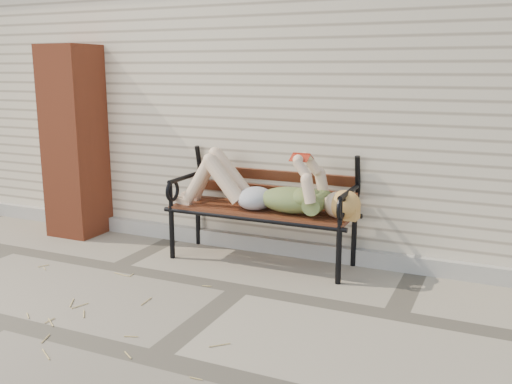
% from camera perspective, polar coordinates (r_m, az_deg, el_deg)
% --- Properties ---
extents(ground, '(80.00, 80.00, 0.00)m').
position_cam_1_polar(ground, '(4.71, -1.56, -9.64)').
color(ground, gray).
rests_on(ground, ground).
extents(house_wall, '(8.00, 4.00, 3.00)m').
position_cam_1_polar(house_wall, '(7.20, 8.95, 10.05)').
color(house_wall, beige).
rests_on(house_wall, ground).
extents(foundation_strip, '(8.00, 0.10, 0.15)m').
position_cam_1_polar(foundation_strip, '(5.53, 2.82, -5.49)').
color(foundation_strip, '#AEA99D').
rests_on(foundation_strip, ground).
extents(brick_pillar, '(0.50, 0.50, 2.00)m').
position_cam_1_polar(brick_pillar, '(6.34, -17.65, 4.81)').
color(brick_pillar, '#933C21').
rests_on(brick_pillar, ground).
extents(garden_bench, '(1.84, 0.73, 1.19)m').
position_cam_1_polar(garden_bench, '(5.26, 1.02, 0.28)').
color(garden_bench, black).
rests_on(garden_bench, ground).
extents(reading_woman, '(1.73, 0.39, 0.55)m').
position_cam_1_polar(reading_woman, '(5.12, 0.53, 0.39)').
color(reading_woman, '#092E41').
rests_on(reading_woman, ground).
extents(straw_scatter, '(2.85, 1.70, 0.01)m').
position_cam_1_polar(straw_scatter, '(4.44, -15.69, -11.44)').
color(straw_scatter, tan).
rests_on(straw_scatter, ground).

